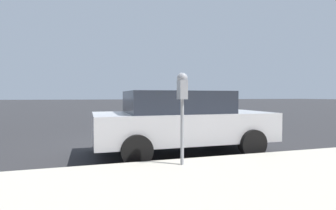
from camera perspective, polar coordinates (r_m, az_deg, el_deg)
The scene contains 3 objects.
ground_plane at distance 7.32m, azimuth -2.81°, elevation -9.06°, with size 220.00×220.00×0.00m, color #2B2B2D.
parking_meter at distance 4.63m, azimuth 3.12°, elevation 2.32°, with size 0.21×0.19×1.63m.
car_silver at distance 6.45m, azimuth 2.92°, elevation -3.36°, with size 2.15×4.29×1.52m.
Camera 1 is at (-6.97, 1.72, 1.39)m, focal length 28.00 mm.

